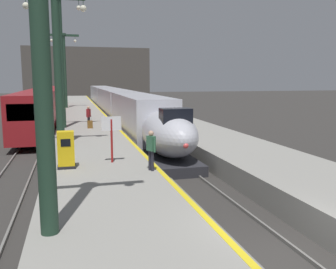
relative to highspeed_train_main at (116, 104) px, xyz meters
name	(u,v)px	position (x,y,z in m)	size (l,w,h in m)	color
ground_plane	(282,263)	(0.00, -36.05, -1.96)	(260.00, 260.00, 0.00)	#33302D
platform_left	(86,129)	(-4.05, -11.30, -1.43)	(4.80, 110.00, 1.05)	gray
platform_right	(174,126)	(4.05, -11.30, -1.43)	(4.80, 110.00, 1.05)	gray
platform_left_safety_stripe	(112,122)	(-1.77, -11.30, -0.90)	(0.20, 107.80, 0.01)	yellow
rail_main_left	(120,129)	(-0.75, -8.55, -1.90)	(0.08, 110.00, 0.12)	slate
rail_main_right	(135,128)	(0.75, -8.55, -1.90)	(0.08, 110.00, 0.12)	slate
rail_secondary_left	(32,132)	(-8.85, -8.55, -1.90)	(0.08, 110.00, 0.12)	slate
rail_secondary_right	(49,131)	(-7.35, -8.55, -1.90)	(0.08, 110.00, 0.12)	slate
highspeed_train_main	(116,104)	(0.00, 0.00, 0.00)	(2.92, 56.64, 3.60)	silver
regional_train_adjacent	(45,104)	(-8.10, -1.10, 0.17)	(2.85, 36.60, 3.80)	maroon
station_column_mid	(57,53)	(-5.90, -22.46, 4.33)	(4.00, 0.68, 8.64)	#1E3828
station_column_far	(60,50)	(-5.90, -14.23, 5.12)	(4.00, 0.68, 10.14)	#1E3828
station_column_distant	(64,64)	(-5.90, 7.18, 4.92)	(4.00, 0.68, 9.76)	#1E3828
passenger_near_edge	(89,115)	(-3.95, -14.64, 0.08)	(0.36, 0.52, 1.69)	#23232D
passenger_mid_platform	(151,147)	(-2.11, -29.45, 0.08)	(0.36, 0.53, 1.69)	#23232D
rolling_suitcase	(90,124)	(-3.89, -15.12, -0.60)	(0.40, 0.22, 0.98)	brown
ticket_machine_yellow	(66,151)	(-5.55, -28.06, -0.17)	(0.76, 0.62, 1.60)	yellow
departure_info_board	(111,130)	(-3.53, -27.49, 0.60)	(0.90, 0.10, 2.12)	maroon
terminus_back_wall	(88,72)	(0.00, 65.95, 5.04)	(36.00, 2.00, 14.00)	#4C4742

